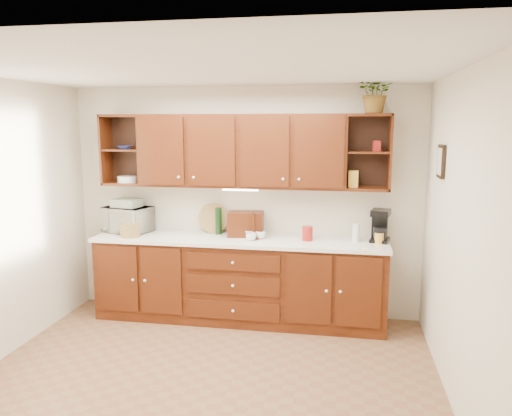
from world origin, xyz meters
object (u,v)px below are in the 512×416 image
at_px(microwave, 127,219).
at_px(coffee_maker, 380,226).
at_px(bread_box, 246,224).
at_px(potted_plant, 376,92).

distance_m(microwave, coffee_maker, 2.87).
xyz_separation_m(bread_box, potted_plant, (1.37, -0.04, 1.43)).
bearing_deg(microwave, coffee_maker, 15.39).
bearing_deg(bread_box, coffee_maker, -6.37).
bearing_deg(microwave, potted_plant, 14.48).
xyz_separation_m(bread_box, coffee_maker, (1.47, 0.00, 0.03)).
relative_size(coffee_maker, potted_plant, 0.81).
distance_m(microwave, potted_plant, 3.12).
bearing_deg(potted_plant, coffee_maker, 25.14).
xyz_separation_m(microwave, coffee_maker, (2.87, 0.02, 0.02)).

